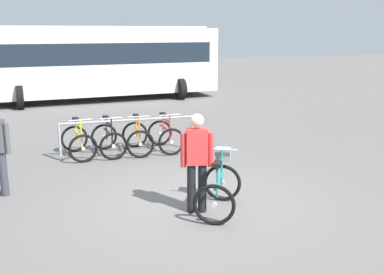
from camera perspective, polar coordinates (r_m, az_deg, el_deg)
ground_plane at (r=7.86m, az=0.54°, el=-8.22°), size 80.00×80.00×0.00m
bike_rack_rail at (r=10.61m, az=-8.18°, el=1.16°), size 3.21×0.14×0.88m
racked_bike_yellow at (r=10.74m, az=-14.37°, el=-0.61°), size 0.83×1.19×0.97m
racked_bike_black at (r=10.79m, az=-10.66°, el=-0.34°), size 0.79×1.19×0.98m
racked_bike_orange at (r=10.89m, az=-7.01°, el=-0.08°), size 0.69×1.14×0.98m
racked_bike_red at (r=11.03m, az=-3.43°, el=0.17°), size 0.73×1.14×0.97m
featured_bicycle at (r=7.35m, az=3.52°, el=-6.11°), size 1.07×1.26×0.97m
person_with_featured_bike at (r=7.12m, az=0.64°, el=-2.82°), size 0.52×0.26×1.64m
bus_distant at (r=19.45m, az=-11.94°, el=9.79°), size 10.22×4.13×3.08m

